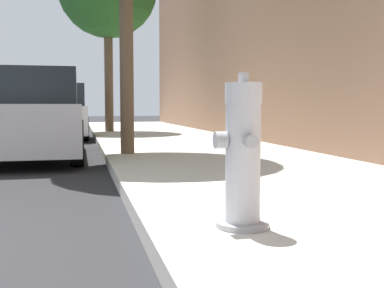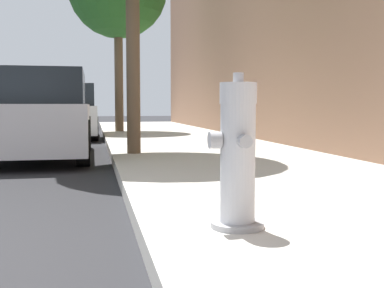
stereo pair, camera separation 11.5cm
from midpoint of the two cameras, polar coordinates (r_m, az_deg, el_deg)
The scene contains 4 objects.
fire_hydrant at distance 2.97m, azimuth 6.51°, elevation -1.59°, with size 0.35×0.34×0.95m.
parked_car_near at distance 8.55m, azimuth -17.69°, elevation 3.10°, with size 1.81×4.07×1.47m.
parked_car_mid at distance 13.69m, azimuth -14.56°, elevation 3.59°, with size 1.75×3.93×1.47m.
parked_car_far at distance 20.24m, azimuth -14.23°, elevation 3.74°, with size 1.87×4.31×1.34m.
Camera 2 is at (1.81, -2.60, 0.90)m, focal length 45.00 mm.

